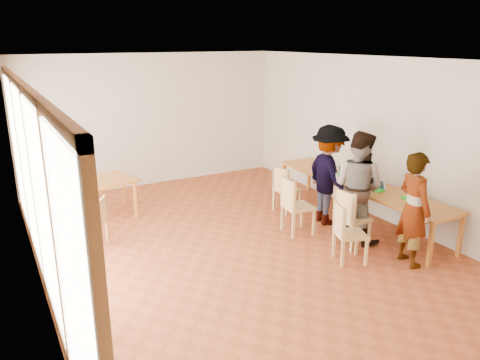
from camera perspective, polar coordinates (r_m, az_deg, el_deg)
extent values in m
plane|color=#A44B27|center=(7.89, -0.53, -7.85)|extent=(8.00, 8.00, 0.00)
cube|color=beige|center=(11.00, -10.58, 7.17)|extent=(6.00, 0.10, 3.00)
cube|color=beige|center=(4.48, 24.79, -8.41)|extent=(6.00, 0.10, 3.00)
cube|color=beige|center=(9.16, 16.25, 4.88)|extent=(0.10, 8.00, 3.00)
cube|color=white|center=(6.57, -23.92, -0.48)|extent=(0.10, 8.00, 3.00)
cube|color=white|center=(7.17, -0.60, 14.66)|extent=(6.00, 8.00, 0.04)
cube|color=#C3782B|center=(8.89, 14.29, -0.48)|extent=(0.80, 4.00, 0.05)
cube|color=#C3782B|center=(7.56, 22.20, -7.39)|extent=(0.06, 0.06, 0.70)
cube|color=#C3782B|center=(10.24, 5.38, 0.06)|extent=(0.06, 0.06, 0.70)
cube|color=#C3782B|center=(8.08, 25.29, -6.24)|extent=(0.06, 0.06, 0.70)
cube|color=#C3782B|center=(10.63, 8.42, 0.57)|extent=(0.06, 0.06, 0.70)
cube|color=#C3782B|center=(9.22, -15.81, 0.00)|extent=(0.90, 0.90, 0.05)
cube|color=#C3782B|center=(8.89, -17.47, -3.30)|extent=(0.05, 0.05, 0.70)
cube|color=#C3782B|center=(9.62, -18.44, -1.87)|extent=(0.05, 0.05, 0.70)
cube|color=#C3782B|center=(9.06, -12.65, -2.55)|extent=(0.05, 0.05, 0.70)
cube|color=#C3782B|center=(9.77, -13.96, -1.20)|extent=(0.05, 0.05, 0.70)
cube|color=tan|center=(7.35, 13.35, -6.46)|extent=(0.56, 0.56, 0.04)
cube|color=tan|center=(7.18, 12.03, -4.78)|extent=(0.19, 0.42, 0.45)
cube|color=tan|center=(7.88, 13.59, -4.64)|extent=(0.49, 0.49, 0.04)
cube|color=tan|center=(7.65, 12.65, -3.14)|extent=(0.08, 0.46, 0.48)
cube|color=tan|center=(8.23, 7.15, -3.26)|extent=(0.52, 0.52, 0.04)
cube|color=tan|center=(8.04, 5.89, -1.67)|extent=(0.10, 0.47, 0.49)
cube|color=tan|center=(9.27, 5.78, -1.19)|extent=(0.50, 0.50, 0.04)
cube|color=tan|center=(9.07, 4.96, 0.04)|extent=(0.12, 0.43, 0.45)
cube|color=tan|center=(8.08, -17.55, -5.04)|extent=(0.53, 0.53, 0.04)
cube|color=tan|center=(7.94, -16.53, -3.64)|extent=(0.24, 0.34, 0.40)
imported|color=gray|center=(7.39, 20.41, -3.37)|extent=(0.53, 0.70, 1.75)
imported|color=gray|center=(8.01, 14.16, -0.78)|extent=(0.93, 1.07, 1.88)
imported|color=gray|center=(8.65, 10.77, 0.59)|extent=(0.85, 1.27, 1.84)
cube|color=#24D72F|center=(8.21, 19.80, -2.15)|extent=(0.21, 0.26, 0.02)
cube|color=white|center=(8.23, 20.31, -1.55)|extent=(0.11, 0.22, 0.19)
cube|color=#24D72F|center=(8.51, 16.33, -1.16)|extent=(0.20, 0.26, 0.02)
cube|color=white|center=(8.55, 16.71, -0.50)|extent=(0.10, 0.23, 0.20)
cube|color=#24D72F|center=(9.26, 12.06, 0.60)|extent=(0.21, 0.27, 0.03)
cube|color=white|center=(9.30, 12.42, 1.21)|extent=(0.11, 0.23, 0.20)
imported|color=#F6F332|center=(9.81, 10.26, 1.83)|extent=(0.15, 0.15, 0.10)
cylinder|color=#158143|center=(7.84, 20.88, -2.16)|extent=(0.07, 0.07, 0.28)
cylinder|color=silver|center=(9.24, 10.30, 0.88)|extent=(0.07, 0.07, 0.09)
cylinder|color=white|center=(8.50, 20.05, -1.42)|extent=(0.08, 0.08, 0.06)
cube|color=#BE385A|center=(8.83, 16.66, -0.58)|extent=(0.05, 0.10, 0.01)
cube|color=black|center=(8.97, 15.21, 0.06)|extent=(0.16, 0.26, 0.09)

